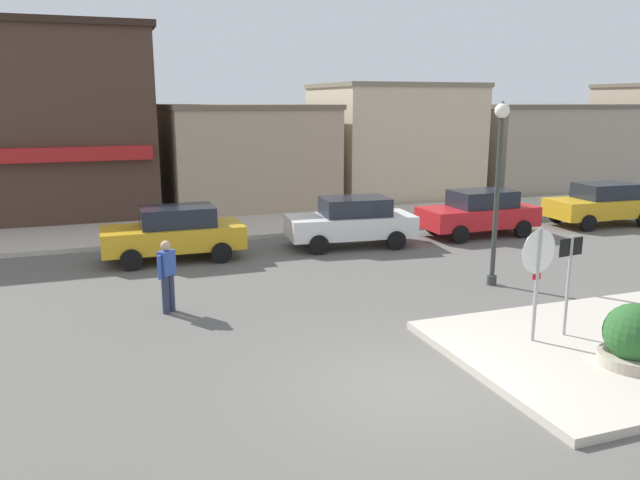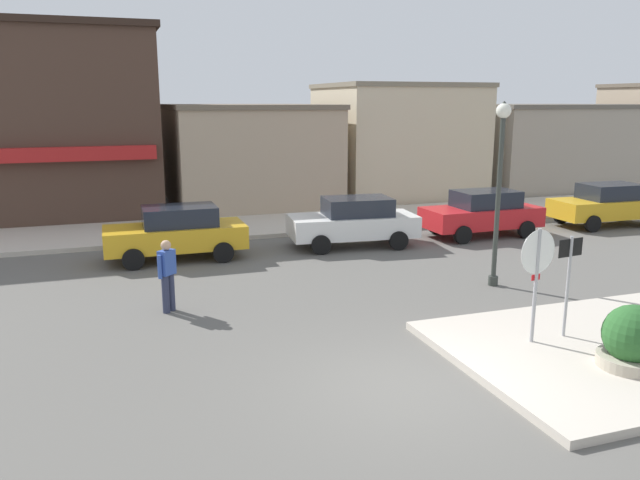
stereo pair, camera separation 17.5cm
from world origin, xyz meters
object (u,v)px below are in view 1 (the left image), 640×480
(pedestrian_crossing_near, at_px, (167,274))
(lamp_post, at_px, (499,167))
(stop_sign, at_px, (537,270))
(one_way_sign, at_px, (569,275))
(planter, at_px, (633,342))
(parked_car_third, at_px, (479,212))
(parked_car_second, at_px, (351,221))
(parked_car_fourth, at_px, (602,203))
(parked_car_nearest, at_px, (174,232))

(pedestrian_crossing_near, bearing_deg, lamp_post, -4.31)
(stop_sign, xyz_separation_m, one_way_sign, (0.76, 0.04, -0.19))
(planter, xyz_separation_m, parked_car_third, (3.89, 10.43, 0.25))
(lamp_post, distance_m, parked_car_second, 5.85)
(pedestrian_crossing_near, bearing_deg, parked_car_fourth, 15.86)
(planter, height_order, parked_car_third, parked_car_third)
(one_way_sign, xyz_separation_m, lamp_post, (0.96, 3.73, 1.63))
(parked_car_second, height_order, parked_car_fourth, same)
(parked_car_fourth, bearing_deg, one_way_sign, -136.27)
(parked_car_third, xyz_separation_m, pedestrian_crossing_near, (-10.94, -4.58, 0.06))
(stop_sign, bearing_deg, parked_car_fourth, 41.62)
(planter, bearing_deg, lamp_post, 80.67)
(one_way_sign, distance_m, planter, 1.71)
(one_way_sign, bearing_deg, stop_sign, -177.13)
(planter, height_order, lamp_post, lamp_post)
(parked_car_fourth, height_order, pedestrian_crossing_near, pedestrian_crossing_near)
(lamp_post, distance_m, parked_car_third, 6.37)
(one_way_sign, xyz_separation_m, pedestrian_crossing_near, (-6.95, 4.32, -0.46))
(parked_car_third, distance_m, parked_car_fourth, 5.38)
(parked_car_second, bearing_deg, lamp_post, -71.77)
(one_way_sign, height_order, planter, one_way_sign)
(planter, distance_m, parked_car_nearest, 12.31)
(planter, bearing_deg, stop_sign, 120.05)
(parked_car_second, bearing_deg, parked_car_third, 0.15)
(planter, height_order, pedestrian_crossing_near, pedestrian_crossing_near)
(parked_car_nearest, bearing_deg, parked_car_fourth, -0.20)
(one_way_sign, xyz_separation_m, parked_car_nearest, (-6.25, 9.02, -0.52))
(parked_car_nearest, bearing_deg, parked_car_third, -0.62)
(one_way_sign, relative_size, pedestrian_crossing_near, 1.30)
(lamp_post, relative_size, parked_car_fourth, 1.12)
(one_way_sign, distance_m, lamp_post, 4.18)
(planter, relative_size, parked_car_third, 0.30)
(one_way_sign, xyz_separation_m, parked_car_third, (3.99, 8.90, -0.52))
(parked_car_third, height_order, parked_car_fourth, same)
(stop_sign, bearing_deg, parked_car_third, 62.01)
(stop_sign, bearing_deg, lamp_post, 65.40)
(parked_car_third, bearing_deg, stop_sign, -117.99)
(one_way_sign, bearing_deg, parked_car_third, 65.85)
(parked_car_third, bearing_deg, pedestrian_crossing_near, -157.29)
(lamp_post, bearing_deg, parked_car_fourth, 31.91)
(planter, bearing_deg, one_way_sign, 93.76)
(lamp_post, height_order, parked_car_nearest, lamp_post)
(lamp_post, bearing_deg, parked_car_third, 59.67)
(parked_car_fourth, bearing_deg, parked_car_nearest, 179.80)
(one_way_sign, relative_size, parked_car_second, 0.51)
(stop_sign, height_order, pedestrian_crossing_near, stop_sign)
(parked_car_nearest, bearing_deg, pedestrian_crossing_near, -98.53)
(parked_car_second, bearing_deg, parked_car_nearest, 178.71)
(parked_car_second, distance_m, parked_car_third, 4.73)
(one_way_sign, bearing_deg, pedestrian_crossing_near, 148.11)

